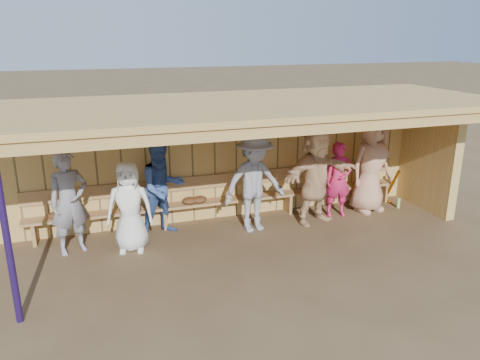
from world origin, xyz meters
name	(u,v)px	position (x,y,z in m)	size (l,w,h in m)	color
ground	(246,241)	(0.00, 0.00, 0.00)	(90.00, 90.00, 0.00)	brown
player_a	(69,202)	(-2.94, 0.54, 0.89)	(0.65, 0.43, 1.78)	gray
player_b	(129,207)	(-1.99, 0.29, 0.79)	(0.77, 0.50, 1.58)	white
player_c	(162,188)	(-1.34, 0.81, 0.89)	(0.87, 0.67, 1.78)	#38569C
player_e	(254,183)	(0.31, 0.44, 0.94)	(1.22, 0.70, 1.89)	gray
player_f	(316,175)	(1.58, 0.45, 0.96)	(1.79, 0.57, 1.93)	#DFAF7D
player_g	(338,180)	(2.17, 0.60, 0.77)	(0.56, 0.37, 1.53)	#D32157
player_h	(371,165)	(2.94, 0.65, 1.00)	(0.98, 0.64, 2.00)	tan
dugout_structure	(254,140)	(0.39, 0.69, 1.69)	(8.80, 3.20, 2.50)	tan
bench	(228,194)	(0.00, 1.12, 0.53)	(7.60, 0.34, 0.93)	#B0814B
dugout_equipment	(202,201)	(-0.57, 0.99, 0.49)	(7.06, 0.62, 0.80)	#C37C17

